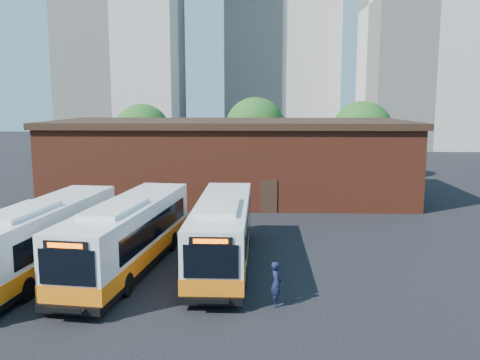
{
  "coord_description": "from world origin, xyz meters",
  "views": [
    {
      "loc": [
        2.07,
        -21.64,
        7.96
      ],
      "look_at": [
        1.18,
        6.58,
        3.55
      ],
      "focal_mm": 38.0,
      "sensor_mm": 36.0,
      "label": 1
    }
  ],
  "objects_px": {
    "bus_midwest": "(129,237)",
    "bus_mideast": "(223,234)",
    "bus_west": "(41,241)",
    "transit_worker": "(276,284)"
  },
  "relations": [
    {
      "from": "bus_midwest",
      "to": "bus_mideast",
      "type": "relative_size",
      "value": 1.04
    },
    {
      "from": "bus_midwest",
      "to": "bus_mideast",
      "type": "bearing_deg",
      "value": 18.51
    },
    {
      "from": "bus_mideast",
      "to": "transit_worker",
      "type": "xyz_separation_m",
      "value": [
        2.43,
        -5.14,
        -0.6
      ]
    },
    {
      "from": "bus_mideast",
      "to": "transit_worker",
      "type": "relative_size",
      "value": 6.77
    },
    {
      "from": "bus_mideast",
      "to": "bus_west",
      "type": "bearing_deg",
      "value": -168.77
    },
    {
      "from": "transit_worker",
      "to": "bus_west",
      "type": "bearing_deg",
      "value": 64.88
    },
    {
      "from": "transit_worker",
      "to": "bus_midwest",
      "type": "bearing_deg",
      "value": 51.36
    },
    {
      "from": "bus_west",
      "to": "transit_worker",
      "type": "xyz_separation_m",
      "value": [
        10.8,
        -3.57,
        -0.63
      ]
    },
    {
      "from": "bus_midwest",
      "to": "bus_west",
      "type": "bearing_deg",
      "value": -162.95
    },
    {
      "from": "bus_west",
      "to": "bus_midwest",
      "type": "distance_m",
      "value": 4.0
    }
  ]
}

